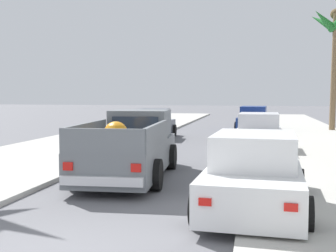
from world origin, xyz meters
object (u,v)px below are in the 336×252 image
(pickup_truck, at_px, (131,148))
(car_left_mid, at_px, (153,125))
(car_left_near, at_px, (259,134))
(palm_tree_left_mid, at_px, (335,32))
(car_right_mid, at_px, (253,119))
(car_right_near, at_px, (254,175))

(pickup_truck, xyz_separation_m, car_left_mid, (-1.80, 9.95, -0.07))
(car_left_near, bearing_deg, palm_tree_left_mid, 65.92)
(car_left_near, relative_size, car_right_mid, 0.99)
(car_left_near, bearing_deg, car_right_mid, 91.58)
(car_left_mid, height_order, car_right_mid, same)
(pickup_truck, bearing_deg, car_right_near, -39.87)
(car_right_mid, distance_m, palm_tree_left_mid, 7.08)
(palm_tree_left_mid, bearing_deg, car_left_near, -114.08)
(car_right_near, xyz_separation_m, car_right_mid, (-0.14, 18.51, 0.00))
(car_left_near, xyz_separation_m, car_right_near, (-0.13, -8.77, 0.00))
(pickup_truck, height_order, car_right_near, pickup_truck)
(pickup_truck, xyz_separation_m, car_left_near, (3.52, 5.94, -0.07))
(car_left_mid, bearing_deg, pickup_truck, -79.76)
(pickup_truck, bearing_deg, palm_tree_left_mid, 63.35)
(pickup_truck, height_order, car_left_near, pickup_truck)
(car_left_near, distance_m, car_right_mid, 9.74)
(pickup_truck, relative_size, palm_tree_left_mid, 0.72)
(car_left_near, bearing_deg, car_left_mid, 142.99)
(car_right_near, distance_m, palm_tree_left_mid, 19.96)
(car_right_near, bearing_deg, car_right_mid, 90.43)
(pickup_truck, distance_m, car_right_mid, 16.01)
(car_left_near, height_order, car_right_near, same)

